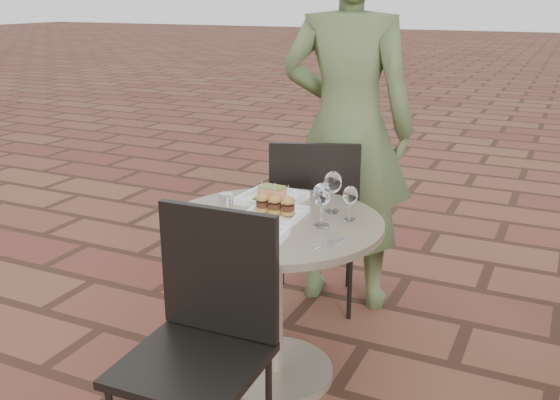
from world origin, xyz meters
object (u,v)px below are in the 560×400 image
at_px(chair_near, 205,325).
at_px(plate_tuna, 241,239).
at_px(cafe_table, 274,275).
at_px(plate_sliders, 275,209).
at_px(chair_far, 315,211).
at_px(diner, 347,128).
at_px(plate_salmon, 272,197).

relative_size(chair_near, plate_tuna, 2.98).
height_order(cafe_table, plate_tuna, plate_tuna).
bearing_deg(plate_sliders, cafe_table, -74.69).
bearing_deg(plate_tuna, plate_sliders, 92.39).
height_order(chair_far, chair_near, same).
bearing_deg(diner, plate_salmon, 72.64).
relative_size(plate_sliders, plate_tuna, 0.74).
bearing_deg(cafe_table, plate_sliders, 105.31).
bearing_deg(cafe_table, chair_near, -87.72).
xyz_separation_m(chair_near, plate_tuna, (-0.02, 0.30, 0.20)).
bearing_deg(chair_far, plate_salmon, 65.84).
distance_m(cafe_table, chair_far, 0.66).
distance_m(cafe_table, diner, 0.97).
bearing_deg(chair_near, diner, 88.59).
relative_size(diner, plate_sliders, 8.24).
height_order(chair_near, plate_tuna, chair_near).
height_order(chair_far, plate_tuna, chair_far).
distance_m(chair_far, plate_tuna, 0.95).
xyz_separation_m(chair_far, plate_tuna, (0.08, -0.93, 0.20)).
bearing_deg(plate_salmon, chair_far, 85.97).
bearing_deg(chair_far, chair_near, 74.76).
xyz_separation_m(cafe_table, chair_near, (0.02, -0.58, 0.07)).
bearing_deg(diner, chair_far, 58.41).
height_order(cafe_table, plate_salmon, plate_salmon).
bearing_deg(diner, chair_near, 84.25).
distance_m(cafe_table, chair_near, 0.58).
relative_size(chair_far, plate_sliders, 4.02).
height_order(chair_near, plate_salmon, chair_near).
xyz_separation_m(cafe_table, plate_tuna, (0.00, -0.28, 0.26)).
relative_size(diner, plate_tuna, 6.12).
distance_m(diner, plate_salmon, 0.67).
bearing_deg(chair_near, plate_salmon, 97.77).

